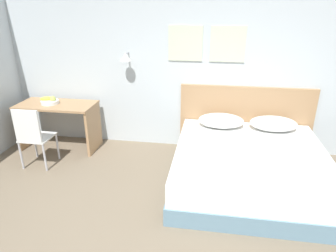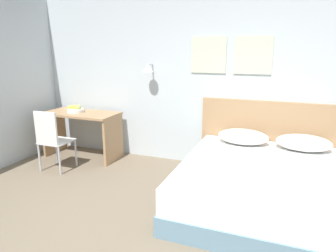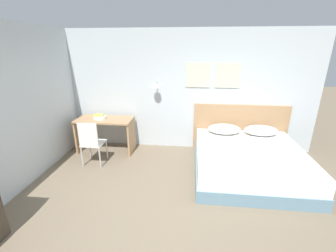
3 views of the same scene
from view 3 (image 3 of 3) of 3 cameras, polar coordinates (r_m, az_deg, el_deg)
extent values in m
plane|color=#756651|center=(3.28, 0.09, -24.58)|extent=(24.00, 24.00, 0.00)
cube|color=silver|center=(5.08, 3.44, 8.69)|extent=(5.86, 0.06, 2.65)
cube|color=beige|center=(4.98, 7.63, 12.70)|extent=(0.52, 0.02, 0.52)
cube|color=beige|center=(5.03, 14.98, 12.30)|extent=(0.52, 0.02, 0.52)
cylinder|color=#B2B2B7|center=(4.99, -3.02, 11.13)|extent=(0.02, 0.16, 0.02)
cone|color=white|center=(4.91, -3.18, 10.40)|extent=(0.17, 0.17, 0.12)
cube|color=#66899E|center=(4.58, 19.49, -9.97)|extent=(1.95, 2.02, 0.22)
cube|color=white|center=(4.47, 19.86, -7.13)|extent=(1.91, 1.98, 0.29)
cube|color=#A87F56|center=(5.33, 17.70, -0.48)|extent=(2.07, 0.06, 1.07)
ellipsoid|color=white|center=(4.97, 14.06, -0.74)|extent=(0.69, 0.44, 0.20)
ellipsoid|color=white|center=(5.13, 22.56, -1.04)|extent=(0.69, 0.44, 0.20)
cube|color=white|center=(4.14, 21.51, -6.85)|extent=(0.28, 0.34, 0.06)
cube|color=#A87F56|center=(5.18, -15.82, 1.58)|extent=(1.23, 0.60, 0.03)
cube|color=#A87F56|center=(5.55, -21.18, -2.01)|extent=(0.04, 0.55, 0.73)
cube|color=#A87F56|center=(5.12, -9.22, -2.69)|extent=(0.04, 0.55, 0.73)
cube|color=white|center=(4.79, -18.36, -4.14)|extent=(0.41, 0.41, 0.02)
cube|color=white|center=(4.54, -19.66, -2.20)|extent=(0.38, 0.03, 0.48)
cylinder|color=#B7B7BC|center=(5.11, -19.16, -5.47)|extent=(0.03, 0.03, 0.43)
cylinder|color=#B7B7BC|center=(4.97, -15.27, -5.79)|extent=(0.03, 0.03, 0.43)
cylinder|color=#B7B7BC|center=(4.81, -21.00, -7.29)|extent=(0.03, 0.03, 0.43)
cylinder|color=#B7B7BC|center=(4.66, -16.90, -7.71)|extent=(0.03, 0.03, 0.43)
cylinder|color=silver|center=(5.19, -16.91, 2.05)|extent=(0.28, 0.28, 0.05)
sphere|color=#B2C156|center=(5.16, -16.37, 2.61)|extent=(0.09, 0.09, 0.09)
ellipsoid|color=yellow|center=(5.21, -17.46, 2.63)|extent=(0.21, 0.14, 0.07)
camera|label=1|loc=(0.64, 67.67, 4.13)|focal=32.00mm
camera|label=2|loc=(1.37, 64.93, -14.20)|focal=32.00mm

